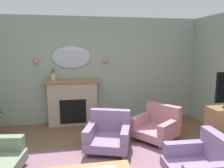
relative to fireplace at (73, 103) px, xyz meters
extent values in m
cube|color=#93A393|center=(0.52, 0.22, 0.78)|extent=(6.62, 0.10, 2.71)
cube|color=tan|center=(0.00, 0.01, -0.02)|extent=(1.20, 0.28, 1.10)
cube|color=black|center=(0.00, -0.09, -0.19)|extent=(0.64, 0.12, 0.60)
cube|color=olive|center=(0.00, -0.01, 0.56)|extent=(1.36, 0.36, 0.06)
cylinder|color=tan|center=(-0.45, -0.03, 0.68)|extent=(0.11, 0.11, 0.17)
cone|color=#2D6633|center=(-0.45, -0.03, 0.84)|extent=(0.10, 0.10, 0.16)
ellipsoid|color=#B2BCC6|center=(0.00, 0.14, 1.14)|extent=(0.96, 0.06, 0.56)
cone|color=#D17066|center=(-0.85, 0.09, 1.09)|extent=(0.14, 0.14, 0.14)
cone|color=#D17066|center=(0.85, 0.09, 1.09)|extent=(0.14, 0.14, 0.14)
cube|color=gray|center=(-1.18, -1.78, -0.17)|extent=(0.77, 0.26, 0.24)
cylinder|color=olive|center=(-0.85, -1.84, -0.52)|extent=(0.07, 0.07, 0.10)
cube|color=gray|center=(0.64, -1.55, -0.39)|extent=(1.01, 1.01, 0.16)
cube|color=gray|center=(0.75, -1.23, -0.09)|extent=(0.81, 0.41, 0.45)
cube|color=gray|center=(0.32, -1.44, -0.20)|extent=(0.36, 0.73, 0.22)
cube|color=gray|center=(0.96, -1.66, -0.20)|extent=(0.36, 0.73, 0.22)
cylinder|color=olive|center=(0.21, -1.76, -0.52)|extent=(0.06, 0.06, 0.10)
cylinder|color=olive|center=(0.85, -1.98, -0.52)|extent=(0.06, 0.06, 0.10)
cylinder|color=olive|center=(0.43, -1.12, -0.52)|extent=(0.06, 0.06, 0.10)
cylinder|color=olive|center=(1.07, -1.34, -0.52)|extent=(0.06, 0.06, 0.10)
cube|color=gray|center=(2.07, -2.80, -0.09)|extent=(0.20, 0.81, 0.45)
cube|color=gray|center=(1.75, -2.44, -0.20)|extent=(0.73, 0.18, 0.22)
cylinder|color=olive|center=(1.41, -2.43, -0.52)|extent=(0.06, 0.06, 0.10)
cylinder|color=olive|center=(2.09, -2.46, -0.52)|extent=(0.06, 0.06, 0.10)
cube|color=#B77A84|center=(1.70, -1.25, -0.39)|extent=(1.12, 1.12, 0.16)
cube|color=#B77A84|center=(1.97, -1.05, -0.09)|extent=(0.61, 0.74, 0.45)
cube|color=#B77A84|center=(1.49, -0.98, -0.20)|extent=(0.66, 0.54, 0.22)
cube|color=#B77A84|center=(1.90, -1.52, -0.20)|extent=(0.66, 0.54, 0.22)
cylinder|color=olive|center=(1.22, -1.18, -0.52)|extent=(0.06, 0.06, 0.10)
cylinder|color=olive|center=(1.63, -1.73, -0.52)|extent=(0.06, 0.06, 0.10)
cylinder|color=olive|center=(1.77, -0.78, -0.52)|extent=(0.06, 0.06, 0.10)
cylinder|color=olive|center=(2.17, -1.32, -0.52)|extent=(0.06, 0.06, 0.10)
cone|color=#4C8447|center=(-1.55, -0.51, 0.01)|extent=(0.14, 0.34, 0.28)
camera|label=1|loc=(0.02, -5.39, 1.38)|focal=34.71mm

